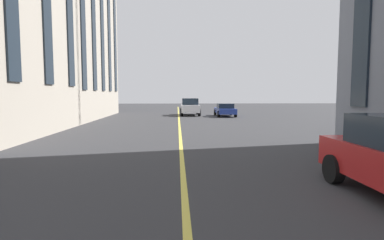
% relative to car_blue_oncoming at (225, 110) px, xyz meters
% --- Properties ---
extents(lane_centre_line, '(80.00, 0.16, 0.01)m').
position_rel_car_blue_oncoming_xyz_m(lane_centre_line, '(-15.33, 4.90, -0.70)').
color(lane_centre_line, '#D8C64C').
rests_on(lane_centre_line, ground_plane).
extents(car_blue_oncoming, '(4.40, 1.95, 1.37)m').
position_rel_car_blue_oncoming_xyz_m(car_blue_oncoming, '(0.00, 0.00, 0.00)').
color(car_blue_oncoming, navy).
rests_on(car_blue_oncoming, ground_plane).
extents(car_white_trailing, '(4.70, 2.14, 1.88)m').
position_rel_car_blue_oncoming_xyz_m(car_white_trailing, '(1.81, 3.65, 0.27)').
color(car_white_trailing, silver).
rests_on(car_white_trailing, ground_plane).
extents(building_left_far, '(15.71, 13.34, 19.15)m').
position_rel_car_blue_oncoming_xyz_m(building_left_far, '(-1.30, 19.01, 8.87)').
color(building_left_far, '#A89E8E').
rests_on(building_left_far, ground_plane).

